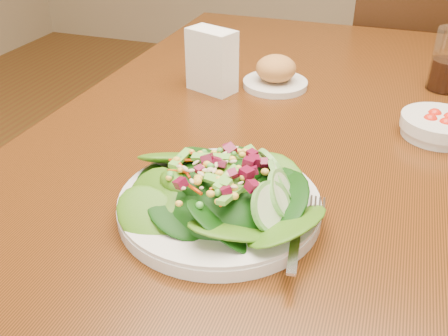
{
  "coord_description": "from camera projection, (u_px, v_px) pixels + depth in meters",
  "views": [
    {
      "loc": [
        0.18,
        -0.91,
        1.18
      ],
      "look_at": [
        -0.02,
        -0.34,
        0.81
      ],
      "focal_mm": 40.0,
      "sensor_mm": 36.0,
      "label": 1
    }
  ],
  "objects": [
    {
      "name": "napkin_holder",
      "position": [
        212.0,
        59.0,
        1.08
      ],
      "size": [
        0.12,
        0.09,
        0.14
      ],
      "rotation": [
        0.0,
        0.0,
        -0.36
      ],
      "color": "white",
      "rests_on": "dining_table"
    },
    {
      "name": "dining_table",
      "position": [
        284.0,
        157.0,
        1.06
      ],
      "size": [
        0.9,
        1.4,
        0.75
      ],
      "color": "#602A0D",
      "rests_on": "ground_plane"
    },
    {
      "name": "chair_far",
      "position": [
        402.0,
        85.0,
        1.81
      ],
      "size": [
        0.48,
        0.48,
        0.94
      ],
      "rotation": [
        0.0,
        0.0,
        3.25
      ],
      "color": "black",
      "rests_on": "ground_plane"
    },
    {
      "name": "tomato_bowl",
      "position": [
        438.0,
        126.0,
        0.91
      ],
      "size": [
        0.14,
        0.14,
        0.05
      ],
      "color": "silver",
      "rests_on": "dining_table"
    },
    {
      "name": "bread_plate",
      "position": [
        276.0,
        74.0,
        1.11
      ],
      "size": [
        0.15,
        0.15,
        0.07
      ],
      "color": "silver",
      "rests_on": "dining_table"
    },
    {
      "name": "salad_plate",
      "position": [
        226.0,
        195.0,
        0.7
      ],
      "size": [
        0.29,
        0.29,
        0.08
      ],
      "rotation": [
        0.0,
        0.0,
        0.26
      ],
      "color": "silver",
      "rests_on": "dining_table"
    }
  ]
}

